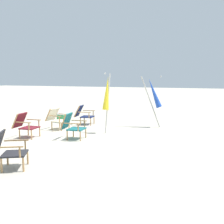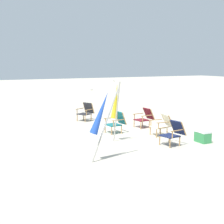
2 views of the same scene
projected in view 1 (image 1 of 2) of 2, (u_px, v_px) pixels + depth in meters
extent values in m
plane|color=beige|center=(60.00, 137.00, 8.50)|extent=(80.00, 80.00, 0.00)
cube|color=maroon|center=(30.00, 128.00, 8.39)|extent=(0.56, 0.52, 0.04)
cube|color=maroon|center=(20.00, 120.00, 8.46)|extent=(0.51, 0.31, 0.48)
cylinder|color=#AD7F4C|center=(40.00, 132.00, 8.57)|extent=(0.04, 0.04, 0.32)
cylinder|color=#AD7F4C|center=(31.00, 135.00, 8.13)|extent=(0.04, 0.04, 0.32)
cylinder|color=#AD7F4C|center=(28.00, 131.00, 8.69)|extent=(0.04, 0.04, 0.32)
cylinder|color=#AD7F4C|center=(20.00, 134.00, 8.25)|extent=(0.04, 0.04, 0.32)
cube|color=#AD7F4C|center=(34.00, 120.00, 8.63)|extent=(0.08, 0.53, 0.02)
cylinder|color=#AD7F4C|center=(39.00, 123.00, 8.60)|extent=(0.04, 0.04, 0.22)
cube|color=#AD7F4C|center=(23.00, 122.00, 8.10)|extent=(0.08, 0.53, 0.02)
cylinder|color=#AD7F4C|center=(29.00, 126.00, 8.06)|extent=(0.04, 0.04, 0.22)
cylinder|color=#AD7F4C|center=(24.00, 119.00, 8.70)|extent=(0.06, 0.27, 0.48)
cylinder|color=#AD7F4C|center=(15.00, 121.00, 8.22)|extent=(0.06, 0.27, 0.48)
cube|color=#196066|center=(77.00, 129.00, 8.21)|extent=(0.57, 0.53, 0.04)
cube|color=#196066|center=(67.00, 121.00, 8.26)|extent=(0.51, 0.27, 0.50)
cylinder|color=#AD7F4C|center=(86.00, 133.00, 8.39)|extent=(0.04, 0.04, 0.32)
cylinder|color=#AD7F4C|center=(80.00, 136.00, 7.95)|extent=(0.04, 0.04, 0.32)
cylinder|color=#AD7F4C|center=(73.00, 132.00, 8.51)|extent=(0.04, 0.04, 0.32)
cylinder|color=#AD7F4C|center=(67.00, 135.00, 8.06)|extent=(0.04, 0.04, 0.32)
cube|color=#AD7F4C|center=(79.00, 121.00, 8.45)|extent=(0.09, 0.53, 0.02)
cylinder|color=#AD7F4C|center=(85.00, 124.00, 8.42)|extent=(0.04, 0.04, 0.22)
cube|color=#AD7F4C|center=(72.00, 124.00, 7.91)|extent=(0.09, 0.53, 0.02)
cylinder|color=#AD7F4C|center=(78.00, 127.00, 7.88)|extent=(0.04, 0.04, 0.22)
cylinder|color=#AD7F4C|center=(70.00, 120.00, 8.50)|extent=(0.06, 0.23, 0.50)
cylinder|color=#AD7F4C|center=(63.00, 122.00, 8.02)|extent=(0.06, 0.23, 0.50)
cube|color=#19234C|center=(87.00, 117.00, 10.73)|extent=(0.58, 0.55, 0.04)
cube|color=#19234C|center=(79.00, 111.00, 10.78)|extent=(0.53, 0.34, 0.48)
cylinder|color=#AD7F4C|center=(94.00, 120.00, 10.93)|extent=(0.04, 0.04, 0.32)
cylinder|color=#AD7F4C|center=(91.00, 122.00, 10.47)|extent=(0.04, 0.04, 0.32)
cylinder|color=#AD7F4C|center=(84.00, 119.00, 11.02)|extent=(0.04, 0.04, 0.32)
cylinder|color=#AD7F4C|center=(80.00, 121.00, 10.57)|extent=(0.04, 0.04, 0.32)
cube|color=#AD7F4C|center=(89.00, 111.00, 10.97)|extent=(0.11, 0.53, 0.02)
cylinder|color=#AD7F4C|center=(93.00, 113.00, 10.95)|extent=(0.04, 0.04, 0.22)
cube|color=#AD7F4C|center=(85.00, 112.00, 10.43)|extent=(0.11, 0.53, 0.02)
cylinder|color=#AD7F4C|center=(89.00, 115.00, 10.40)|extent=(0.04, 0.04, 0.22)
cylinder|color=#AD7F4C|center=(81.00, 110.00, 11.02)|extent=(0.08, 0.28, 0.48)
cylinder|color=#AD7F4C|center=(77.00, 112.00, 10.53)|extent=(0.08, 0.28, 0.48)
cube|color=beige|center=(60.00, 121.00, 9.70)|extent=(0.56, 0.52, 0.04)
cube|color=beige|center=(52.00, 114.00, 9.83)|extent=(0.52, 0.32, 0.47)
cylinder|color=#AD7F4C|center=(69.00, 125.00, 9.84)|extent=(0.04, 0.04, 0.32)
cylinder|color=#AD7F4C|center=(61.00, 127.00, 9.42)|extent=(0.04, 0.04, 0.32)
cylinder|color=#AD7F4C|center=(60.00, 124.00, 10.03)|extent=(0.04, 0.04, 0.32)
cylinder|color=#AD7F4C|center=(52.00, 126.00, 9.61)|extent=(0.04, 0.04, 0.32)
cube|color=#AD7F4C|center=(64.00, 114.00, 9.93)|extent=(0.08, 0.53, 0.02)
cylinder|color=#AD7F4C|center=(69.00, 117.00, 9.86)|extent=(0.04, 0.04, 0.22)
cube|color=#AD7F4C|center=(55.00, 116.00, 9.43)|extent=(0.08, 0.53, 0.02)
cylinder|color=#AD7F4C|center=(59.00, 119.00, 9.36)|extent=(0.04, 0.04, 0.22)
cylinder|color=#AD7F4C|center=(57.00, 113.00, 10.06)|extent=(0.06, 0.29, 0.47)
cylinder|color=#AD7F4C|center=(48.00, 115.00, 9.60)|extent=(0.06, 0.29, 0.47)
cube|color=#28282D|center=(15.00, 154.00, 5.56)|extent=(0.69, 0.67, 0.04)
cylinder|color=#AD7F4C|center=(28.00, 157.00, 5.84)|extent=(0.04, 0.04, 0.32)
cylinder|color=#AD7F4C|center=(23.00, 164.00, 5.38)|extent=(0.04, 0.04, 0.32)
cylinder|color=#AD7F4C|center=(8.00, 158.00, 5.78)|extent=(0.04, 0.04, 0.32)
cylinder|color=#AD7F4C|center=(1.00, 165.00, 5.32)|extent=(0.04, 0.04, 0.32)
cube|color=#AD7F4C|center=(16.00, 140.00, 5.80)|extent=(0.28, 0.48, 0.02)
cylinder|color=#AD7F4C|center=(25.00, 145.00, 5.84)|extent=(0.04, 0.04, 0.22)
cube|color=#AD7F4C|center=(10.00, 147.00, 5.25)|extent=(0.28, 0.48, 0.02)
cylinder|color=#AD7F4C|center=(20.00, 152.00, 5.29)|extent=(0.04, 0.04, 0.22)
cylinder|color=#AD7F4C|center=(2.00, 140.00, 5.74)|extent=(0.14, 0.20, 0.50)
cylinder|color=#B7B2A8|center=(108.00, 103.00, 9.13)|extent=(0.48, 0.05, 2.06)
cone|color=yellow|center=(107.00, 93.00, 9.01)|extent=(0.45, 0.22, 1.18)
sphere|color=#B7B2A8|center=(105.00, 73.00, 8.80)|extent=(0.06, 0.06, 0.06)
cylinder|color=#B7B2A8|center=(151.00, 102.00, 10.18)|extent=(0.06, 0.81, 1.97)
cone|color=blue|center=(154.00, 93.00, 10.08)|extent=(0.23, 0.63, 1.16)
sphere|color=#B7B2A8|center=(161.00, 76.00, 9.91)|extent=(0.06, 0.06, 0.06)
cube|color=#338C4C|center=(63.00, 118.00, 11.34)|extent=(0.48, 0.34, 0.34)
cube|color=white|center=(63.00, 113.00, 11.31)|extent=(0.49, 0.35, 0.06)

